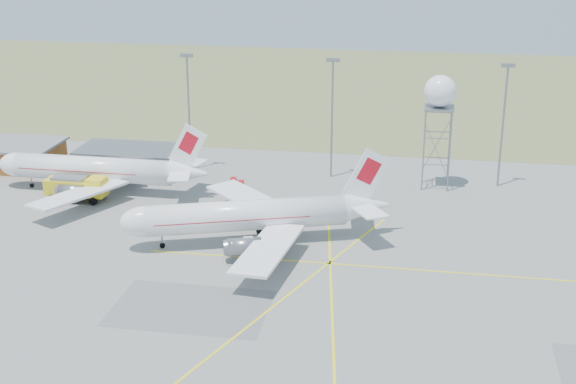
% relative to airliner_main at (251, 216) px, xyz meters
% --- Properties ---
extents(grass_strip, '(400.00, 120.00, 0.03)m').
position_rel_airliner_main_xyz_m(grass_strip, '(17.26, 104.69, -3.88)').
color(grass_strip, '#5B6638').
rests_on(grass_strip, ground).
extents(building_grey, '(19.00, 10.00, 3.90)m').
position_rel_airliner_main_xyz_m(building_grey, '(-27.74, 28.69, -1.92)').
color(building_grey, slate).
rests_on(building_grey, ground).
extents(mast_a, '(2.20, 0.50, 20.50)m').
position_rel_airliner_main_xyz_m(mast_a, '(-17.74, 30.69, 8.18)').
color(mast_a, gray).
rests_on(mast_a, ground).
extents(mast_b, '(2.20, 0.50, 20.50)m').
position_rel_airliner_main_xyz_m(mast_b, '(7.26, 30.69, 8.18)').
color(mast_b, gray).
rests_on(mast_b, ground).
extents(mast_c, '(2.20, 0.50, 20.50)m').
position_rel_airliner_main_xyz_m(mast_c, '(35.26, 30.69, 8.18)').
color(mast_c, gray).
rests_on(mast_c, ground).
extents(airliner_main, '(36.33, 34.20, 12.70)m').
position_rel_airliner_main_xyz_m(airliner_main, '(0.00, 0.00, 0.00)').
color(airliner_main, white).
rests_on(airliner_main, ground).
extents(airliner_far, '(35.72, 34.78, 12.17)m').
position_rel_airliner_main_xyz_m(airliner_far, '(-29.23, 16.39, -0.16)').
color(airliner_far, white).
rests_on(airliner_far, ground).
extents(radar_tower, '(5.17, 5.17, 18.73)m').
position_rel_airliner_main_xyz_m(radar_tower, '(24.87, 28.42, 6.62)').
color(radar_tower, gray).
rests_on(radar_tower, ground).
extents(fire_truck, '(9.83, 4.12, 3.90)m').
position_rel_airliner_main_xyz_m(fire_truck, '(-30.66, 11.99, -2.02)').
color(fire_truck, yellow).
rests_on(fire_truck, ground).
extents(baggage_tug, '(2.61, 2.24, 1.85)m').
position_rel_airliner_main_xyz_m(baggage_tug, '(-7.33, 21.69, -3.19)').
color(baggage_tug, '#AA0C14').
rests_on(baggage_tug, ground).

